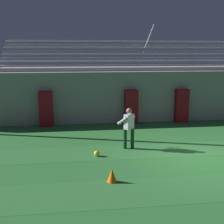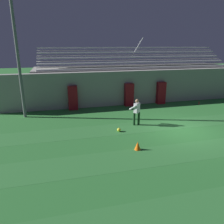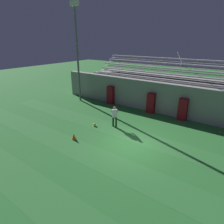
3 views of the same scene
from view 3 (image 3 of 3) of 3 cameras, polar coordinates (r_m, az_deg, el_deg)
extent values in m
plane|color=#2D7533|center=(12.29, 5.89, -9.83)|extent=(80.00, 80.00, 0.00)
cube|color=#337A38|center=(8.72, -16.66, -26.24)|extent=(28.00, 1.79, 0.01)
cube|color=#337A38|center=(10.59, -0.94, -15.38)|extent=(28.00, 1.79, 0.01)
cube|color=#337A38|center=(13.17, 8.40, -7.68)|extent=(28.00, 1.79, 0.01)
cube|color=#999691|center=(17.26, 16.94, 3.71)|extent=(24.00, 0.60, 2.80)
cube|color=maroon|center=(17.39, 11.76, 2.66)|extent=(0.71, 0.44, 1.84)
cube|color=maroon|center=(16.54, 20.76, 0.73)|extent=(0.71, 0.44, 1.84)
cube|color=maroon|center=(19.55, -0.46, 5.16)|extent=(0.71, 0.44, 1.84)
cube|color=#999691|center=(19.42, 19.29, 5.47)|extent=(18.00, 3.90, 2.90)
cube|color=silver|center=(17.59, 18.31, 9.10)|extent=(17.10, 0.36, 0.10)
cube|color=#999691|center=(17.45, 18.01, 8.27)|extent=(17.10, 0.60, 0.04)
cube|color=silver|center=(18.18, 19.16, 10.65)|extent=(17.10, 0.36, 0.10)
cube|color=#999691|center=(18.03, 18.87, 9.86)|extent=(17.10, 0.60, 0.04)
cube|color=silver|center=(18.79, 19.96, 12.10)|extent=(17.10, 0.36, 0.10)
cube|color=#999691|center=(18.63, 19.69, 11.35)|extent=(17.10, 0.60, 0.04)
cube|color=silver|center=(19.40, 20.72, 13.46)|extent=(17.10, 0.36, 0.10)
cube|color=#999691|center=(19.24, 20.46, 12.74)|extent=(17.10, 0.60, 0.04)
cube|color=silver|center=(20.04, 21.44, 14.73)|extent=(17.10, 0.36, 0.10)
cube|color=#999691|center=(19.87, 21.19, 14.05)|extent=(17.10, 0.60, 0.04)
cylinder|color=silver|center=(18.43, 20.23, 14.60)|extent=(0.06, 2.63, 1.65)
cylinder|color=slate|center=(20.33, -10.42, 16.12)|extent=(0.20, 0.20, 9.28)
cube|color=#F2EDCC|center=(20.51, -11.44, 29.75)|extent=(0.90, 0.36, 0.44)
cylinder|color=#143319|center=(14.48, 0.35, -2.87)|extent=(0.20, 0.20, 0.82)
cylinder|color=#143319|center=(14.31, 1.27, -3.19)|extent=(0.20, 0.20, 0.82)
cube|color=silver|center=(14.12, 0.82, -0.40)|extent=(0.45, 0.42, 0.60)
sphere|color=#A37556|center=(13.96, 0.83, 1.28)|extent=(0.22, 0.22, 0.22)
cylinder|color=silver|center=(14.22, -0.17, -0.02)|extent=(0.36, 0.43, 0.37)
cylinder|color=silver|center=(14.24, 1.76, 0.01)|extent=(0.36, 0.43, 0.37)
cube|color=silver|center=(14.45, -0.04, -0.21)|extent=(0.15, 0.15, 0.08)
cube|color=silver|center=(14.47, 1.55, -0.19)|extent=(0.15, 0.15, 0.08)
sphere|color=yellow|center=(14.71, -5.36, -3.85)|extent=(0.22, 0.22, 0.22)
cone|color=orange|center=(12.98, -11.53, -7.33)|extent=(0.30, 0.30, 0.42)
cylinder|color=red|center=(15.40, 29.97, -5.57)|extent=(0.07, 0.07, 0.24)
camera|label=1|loc=(10.13, -58.51, -3.26)|focal=50.00mm
camera|label=2|loc=(12.26, -60.41, 3.84)|focal=35.00mm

